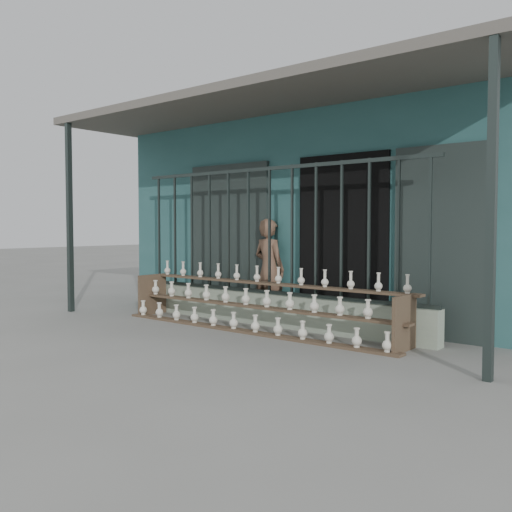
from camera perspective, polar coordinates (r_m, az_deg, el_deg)
The scene contains 6 objects.
ground at distance 7.22m, azimuth -5.10°, elevation -8.27°, with size 60.00×60.00×0.00m, color slate.
workshop_building at distance 10.52m, azimuth 11.29°, elevation 4.09°, with size 7.40×6.60×3.21m.
parapet_wall at distance 8.15m, azimuth 1.35°, elevation -5.37°, with size 5.00×0.20×0.45m, color #94A38C.
security_fence at distance 8.06m, azimuth 1.36°, elevation 2.56°, with size 5.00×0.04×1.80m.
shelf_rack at distance 7.75m, azimuth -0.05°, elevation -4.78°, with size 4.50×0.68×0.85m.
elderly_woman at distance 8.58m, azimuth 1.33°, elevation -1.35°, with size 0.56×0.36×1.52m, color brown.
Camera 1 is at (4.97, -5.04, 1.41)m, focal length 40.00 mm.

